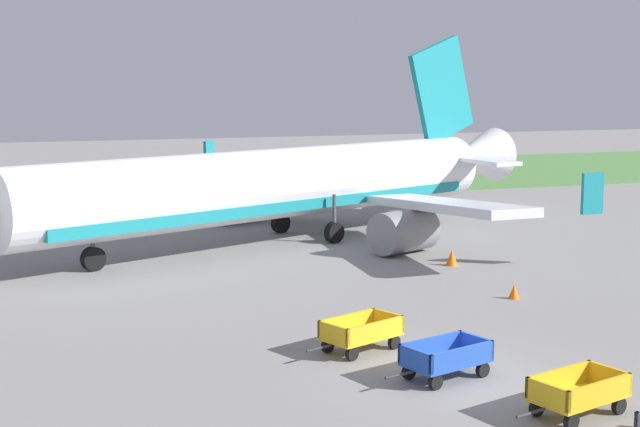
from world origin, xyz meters
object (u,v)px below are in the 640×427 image
(baggage_cart_fourth_in_row, at_px, (361,332))
(baggage_cart_second_in_row, at_px, (578,393))
(airplane, at_px, (286,184))
(traffic_cone_near_plane, at_px, (452,258))
(baggage_cart_third_in_row, at_px, (446,358))
(traffic_cone_mid_apron, at_px, (514,291))

(baggage_cart_fourth_in_row, bearing_deg, baggage_cart_second_in_row, -66.06)
(airplane, bearing_deg, traffic_cone_near_plane, -59.15)
(baggage_cart_fourth_in_row, bearing_deg, airplane, 79.36)
(baggage_cart_third_in_row, relative_size, traffic_cone_near_plane, 4.85)
(traffic_cone_mid_apron, bearing_deg, baggage_cart_third_in_row, -131.94)
(airplane, xyz_separation_m, baggage_cart_fourth_in_row, (-3.77, -20.09, -2.45))
(baggage_cart_second_in_row, height_order, traffic_cone_near_plane, baggage_cart_second_in_row)
(airplane, height_order, baggage_cart_fourth_in_row, airplane)
(baggage_cart_third_in_row, bearing_deg, traffic_cone_mid_apron, 48.06)
(baggage_cart_second_in_row, distance_m, baggage_cart_third_in_row, 4.23)
(baggage_cart_second_in_row, bearing_deg, traffic_cone_near_plane, 72.08)
(baggage_cart_third_in_row, xyz_separation_m, traffic_cone_mid_apron, (7.05, 7.85, -0.31))
(baggage_cart_second_in_row, height_order, baggage_cart_third_in_row, same)
(airplane, relative_size, baggage_cart_second_in_row, 9.91)
(airplane, bearing_deg, baggage_cart_fourth_in_row, -100.64)
(traffic_cone_near_plane, bearing_deg, traffic_cone_mid_apron, -96.22)
(baggage_cart_fourth_in_row, distance_m, traffic_cone_mid_apron, 9.51)
(airplane, relative_size, traffic_cone_near_plane, 48.12)
(baggage_cart_second_in_row, relative_size, baggage_cart_fourth_in_row, 1.01)
(baggage_cart_second_in_row, distance_m, baggage_cart_fourth_in_row, 7.80)
(airplane, height_order, traffic_cone_mid_apron, airplane)
(baggage_cart_fourth_in_row, relative_size, traffic_cone_near_plane, 4.79)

